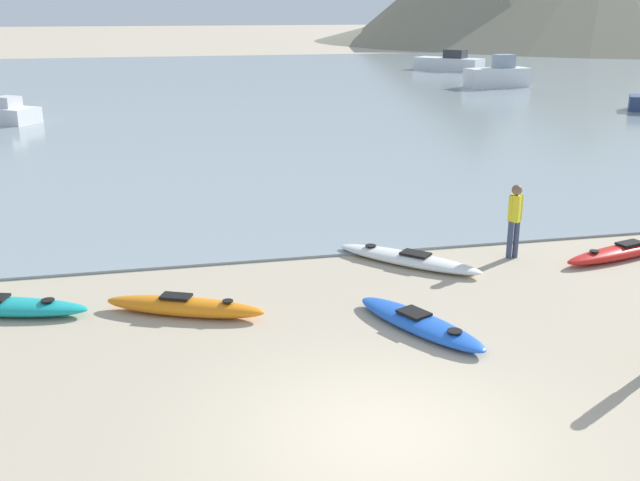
# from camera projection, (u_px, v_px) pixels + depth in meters

# --- Properties ---
(ground_plane) EXTENTS (400.00, 400.00, 0.00)m
(ground_plane) POSITION_uv_depth(u_px,v_px,m) (382.00, 435.00, 10.19)
(ground_plane) COLOR tan
(bay_water) EXTENTS (160.00, 70.00, 0.06)m
(bay_water) POSITION_uv_depth(u_px,v_px,m) (192.00, 92.00, 49.65)
(bay_water) COLOR gray
(bay_water) RESTS_ON ground_plane
(far_hill_midright) EXTENTS (59.15, 59.15, 7.59)m
(far_hill_midright) POSITION_uv_depth(u_px,v_px,m) (504.00, 16.00, 115.84)
(far_hill_midright) COLOR gray
(far_hill_midright) RESTS_ON ground_plane
(kayak_on_sand_0) EXTENTS (2.98, 3.02, 0.31)m
(kayak_on_sand_0) POSITION_uv_depth(u_px,v_px,m) (408.00, 259.00, 16.80)
(kayak_on_sand_0) COLOR white
(kayak_on_sand_0) RESTS_ON ground_plane
(kayak_on_sand_1) EXTENTS (3.54, 1.51, 0.34)m
(kayak_on_sand_1) POSITION_uv_depth(u_px,v_px,m) (623.00, 251.00, 17.27)
(kayak_on_sand_1) COLOR red
(kayak_on_sand_1) RESTS_ON ground_plane
(kayak_on_sand_2) EXTENTS (3.48, 1.72, 0.35)m
(kayak_on_sand_2) POSITION_uv_depth(u_px,v_px,m) (1.00, 306.00, 14.12)
(kayak_on_sand_2) COLOR teal
(kayak_on_sand_2) RESTS_ON ground_plane
(kayak_on_sand_3) EXTENTS (3.09, 1.80, 0.39)m
(kayak_on_sand_3) POSITION_uv_depth(u_px,v_px,m) (184.00, 306.00, 14.07)
(kayak_on_sand_3) COLOR orange
(kayak_on_sand_3) RESTS_ON ground_plane
(kayak_on_sand_4) EXTENTS (1.98, 3.03, 0.31)m
(kayak_on_sand_4) POSITION_uv_depth(u_px,v_px,m) (420.00, 323.00, 13.44)
(kayak_on_sand_4) COLOR blue
(kayak_on_sand_4) RESTS_ON ground_plane
(person_near_waterline) EXTENTS (0.35, 0.31, 1.73)m
(person_near_waterline) POSITION_uv_depth(u_px,v_px,m) (515.00, 216.00, 16.99)
(person_near_waterline) COLOR #384260
(person_near_waterline) RESTS_ON ground_plane
(moored_boat_1) EXTENTS (4.59, 2.08, 2.20)m
(moored_boat_1) POSITION_uv_depth(u_px,v_px,m) (498.00, 76.00, 51.81)
(moored_boat_1) COLOR white
(moored_boat_1) RESTS_ON bay_water
(moored_boat_2) EXTENTS (3.73, 3.34, 1.27)m
(moored_boat_2) POSITION_uv_depth(u_px,v_px,m) (4.00, 113.00, 36.48)
(moored_boat_2) COLOR white
(moored_boat_2) RESTS_ON bay_water
(moored_boat_3) EXTENTS (5.53, 5.79, 1.77)m
(moored_boat_3) POSITION_uv_depth(u_px,v_px,m) (449.00, 63.00, 65.17)
(moored_boat_3) COLOR white
(moored_boat_3) RESTS_ON bay_water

